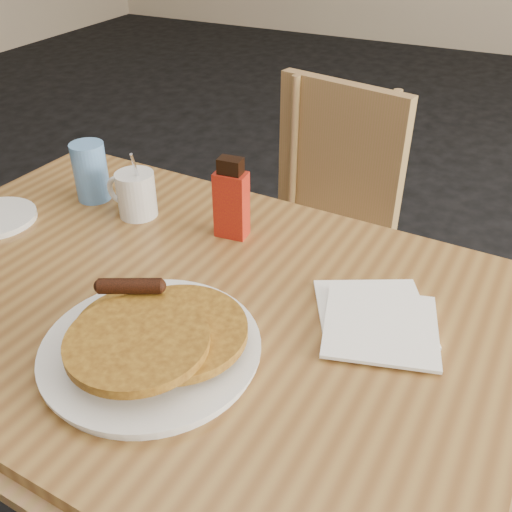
{
  "coord_description": "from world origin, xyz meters",
  "views": [
    {
      "loc": [
        0.4,
        -0.67,
        1.33
      ],
      "look_at": [
        0.06,
        0.03,
        0.81
      ],
      "focal_mm": 40.0,
      "sensor_mm": 36.0,
      "label": 1
    }
  ],
  "objects_px": {
    "chair_main_far": "(325,215)",
    "coffee_mug": "(135,193)",
    "main_table": "(174,310)",
    "pancake_plate": "(152,341)",
    "syrup_bottle": "(231,201)",
    "blue_tumbler": "(91,172)"
  },
  "relations": [
    {
      "from": "main_table",
      "to": "blue_tumbler",
      "type": "bearing_deg",
      "value": 148.0
    },
    {
      "from": "coffee_mug",
      "to": "blue_tumbler",
      "type": "height_order",
      "value": "coffee_mug"
    },
    {
      "from": "coffee_mug",
      "to": "pancake_plate",
      "type": "bearing_deg",
      "value": -35.36
    },
    {
      "from": "blue_tumbler",
      "to": "main_table",
      "type": "bearing_deg",
      "value": -32.0
    },
    {
      "from": "chair_main_far",
      "to": "coffee_mug",
      "type": "bearing_deg",
      "value": -99.24
    },
    {
      "from": "chair_main_far",
      "to": "blue_tumbler",
      "type": "distance_m",
      "value": 0.7
    },
    {
      "from": "main_table",
      "to": "chair_main_far",
      "type": "xyz_separation_m",
      "value": [
        0.02,
        0.74,
        -0.18
      ]
    },
    {
      "from": "chair_main_far",
      "to": "blue_tumbler",
      "type": "xyz_separation_m",
      "value": [
        -0.35,
        -0.53,
        0.29
      ]
    },
    {
      "from": "chair_main_far",
      "to": "coffee_mug",
      "type": "xyz_separation_m",
      "value": [
        -0.22,
        -0.55,
        0.28
      ]
    },
    {
      "from": "pancake_plate",
      "to": "syrup_bottle",
      "type": "bearing_deg",
      "value": 98.58
    },
    {
      "from": "main_table",
      "to": "blue_tumbler",
      "type": "xyz_separation_m",
      "value": [
        -0.33,
        0.21,
        0.11
      ]
    },
    {
      "from": "main_table",
      "to": "blue_tumbler",
      "type": "relative_size",
      "value": 9.69
    },
    {
      "from": "main_table",
      "to": "pancake_plate",
      "type": "distance_m",
      "value": 0.17
    },
    {
      "from": "syrup_bottle",
      "to": "blue_tumbler",
      "type": "xyz_separation_m",
      "value": [
        -0.34,
        0.0,
        -0.01
      ]
    },
    {
      "from": "main_table",
      "to": "coffee_mug",
      "type": "relative_size",
      "value": 8.28
    },
    {
      "from": "coffee_mug",
      "to": "blue_tumbler",
      "type": "relative_size",
      "value": 1.17
    },
    {
      "from": "pancake_plate",
      "to": "blue_tumbler",
      "type": "distance_m",
      "value": 0.53
    },
    {
      "from": "syrup_bottle",
      "to": "chair_main_far",
      "type": "bearing_deg",
      "value": 84.33
    },
    {
      "from": "pancake_plate",
      "to": "syrup_bottle",
      "type": "xyz_separation_m",
      "value": [
        -0.05,
        0.35,
        0.05
      ]
    },
    {
      "from": "blue_tumbler",
      "to": "syrup_bottle",
      "type": "bearing_deg",
      "value": -0.52
    },
    {
      "from": "blue_tumbler",
      "to": "pancake_plate",
      "type": "bearing_deg",
      "value": -41.74
    },
    {
      "from": "coffee_mug",
      "to": "blue_tumbler",
      "type": "xyz_separation_m",
      "value": [
        -0.13,
        0.02,
        0.01
      ]
    }
  ]
}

